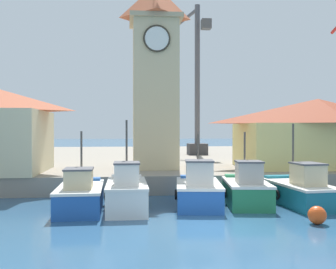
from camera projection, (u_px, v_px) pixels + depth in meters
ground_plane at (207, 226)px, 15.54m from camera, size 300.00×300.00×0.00m
quay_wharf at (157, 160)px, 42.66m from camera, size 120.00×40.00×1.11m
fishing_boat_far_left at (80, 195)px, 18.43m from camera, size 2.24×4.69×3.73m
fishing_boat_left_outer at (127, 193)px, 18.58m from camera, size 2.01×4.52×4.27m
fishing_boat_left_inner at (198, 191)px, 19.45m from camera, size 2.67×4.63×3.59m
fishing_boat_mid_left at (246, 190)px, 19.74m from camera, size 2.53×4.36×3.68m
fishing_boat_center at (300, 191)px, 19.73m from camera, size 2.45×5.05×4.12m
clock_tower at (155, 72)px, 27.14m from camera, size 3.53×3.53×14.31m
warehouse_right at (318, 132)px, 28.16m from camera, size 11.41×6.08×4.91m
port_crane_far at (197, 98)px, 42.21m from camera, size 4.58×6.66×16.06m
mooring_buoy at (317, 215)px, 15.75m from camera, size 0.73×0.73×0.73m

